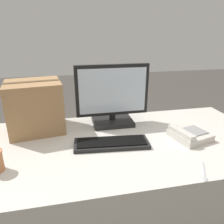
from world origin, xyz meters
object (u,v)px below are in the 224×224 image
Objects in this scene: keyboard at (112,143)px; monitor at (112,99)px; cardboard_box at (35,107)px; desk_phone at (189,135)px; spoon at (204,174)px.

monitor is at bearing 82.54° from keyboard.
cardboard_box reaches higher than keyboard.
keyboard is at bearing -34.77° from cardboard_box.
desk_phone is 0.66× the size of cardboard_box.
monitor is at bearing 0.41° from cardboard_box.
desk_phone is 0.37m from spoon.
cardboard_box is at bearing 146.42° from desk_phone.
desk_phone is at bearing 3.49° from keyboard.
desk_phone reaches higher than keyboard.
cardboard_box reaches higher than spoon.
monitor is at bearing -127.04° from spoon.
spoon is (-0.12, -0.35, -0.02)m from desk_phone.
monitor is 0.37m from keyboard.
spoon is (0.30, -0.69, -0.19)m from monitor.
keyboard is 0.53m from spoon.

